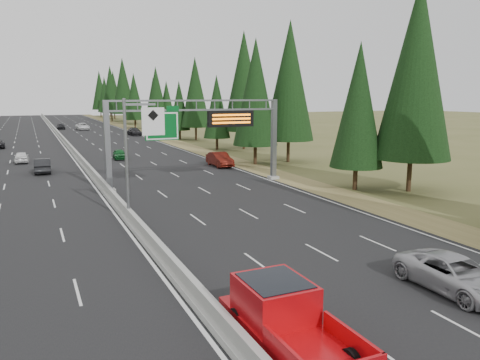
% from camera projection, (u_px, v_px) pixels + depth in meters
% --- Properties ---
extents(road, '(32.00, 260.00, 0.08)m').
position_uv_depth(road, '(65.00, 144.00, 80.18)').
color(road, black).
rests_on(road, ground).
extents(shoulder_right, '(3.60, 260.00, 0.06)m').
position_uv_depth(shoulder_right, '(166.00, 140.00, 87.41)').
color(shoulder_right, olive).
rests_on(shoulder_right, ground).
extents(median_barrier, '(0.70, 260.00, 0.85)m').
position_uv_depth(median_barrier, '(65.00, 142.00, 80.12)').
color(median_barrier, gray).
rests_on(median_barrier, road).
extents(sign_gantry, '(16.75, 0.98, 7.80)m').
position_uv_depth(sign_gantry, '(204.00, 129.00, 42.42)').
color(sign_gantry, slate).
rests_on(sign_gantry, road).
extents(hov_sign_pole, '(2.80, 0.50, 8.00)m').
position_uv_depth(hov_sign_pole, '(135.00, 151.00, 30.25)').
color(hov_sign_pole, slate).
rests_on(hov_sign_pole, road).
extents(tree_row_right, '(12.07, 237.02, 18.90)m').
position_uv_depth(tree_row_right, '(217.00, 87.00, 73.34)').
color(tree_row_right, black).
rests_on(tree_row_right, ground).
extents(silver_minivan, '(2.46, 5.33, 1.48)m').
position_uv_depth(silver_minivan, '(455.00, 274.00, 19.68)').
color(silver_minivan, '#A7A6AB').
rests_on(silver_minivan, road).
extents(red_pickup, '(2.30, 6.43, 2.10)m').
position_uv_depth(red_pickup, '(282.00, 312.00, 15.31)').
color(red_pickup, black).
rests_on(red_pickup, road).
extents(car_ahead_green, '(1.82, 3.90, 1.29)m').
position_uv_depth(car_ahead_green, '(119.00, 154.00, 60.81)').
color(car_ahead_green, '#145923').
rests_on(car_ahead_green, road).
extents(car_ahead_dkred, '(1.76, 4.99, 1.64)m').
position_uv_depth(car_ahead_dkred, '(220.00, 159.00, 54.53)').
color(car_ahead_dkred, '#59140C').
rests_on(car_ahead_dkred, road).
extents(car_ahead_dkgrey, '(2.54, 5.43, 1.53)m').
position_uv_depth(car_ahead_dkgrey, '(135.00, 132.00, 96.99)').
color(car_ahead_dkgrey, black).
rests_on(car_ahead_dkgrey, road).
extents(car_ahead_white, '(3.00, 5.95, 1.61)m').
position_uv_depth(car_ahead_white, '(83.00, 126.00, 112.53)').
color(car_ahead_white, white).
rests_on(car_ahead_white, road).
extents(car_ahead_far, '(1.78, 4.35, 1.48)m').
position_uv_depth(car_ahead_far, '(61.00, 126.00, 114.72)').
color(car_ahead_far, black).
rests_on(car_ahead_far, road).
extents(car_onc_near, '(1.75, 4.71, 1.54)m').
position_uv_depth(car_onc_near, '(42.00, 165.00, 50.08)').
color(car_onc_near, black).
rests_on(car_onc_near, road).
extents(car_onc_white, '(1.72, 4.07, 1.37)m').
position_uv_depth(car_onc_white, '(21.00, 157.00, 57.58)').
color(car_onc_white, white).
rests_on(car_onc_white, road).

